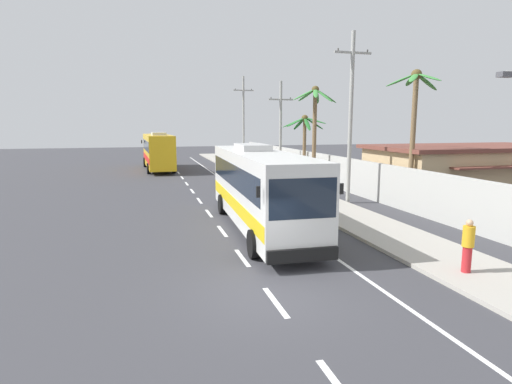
{
  "coord_description": "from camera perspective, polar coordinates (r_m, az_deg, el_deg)",
  "views": [
    {
      "loc": [
        -3.26,
        -10.58,
        4.73
      ],
      "look_at": [
        1.58,
        7.38,
        1.7
      ],
      "focal_mm": 29.33,
      "sensor_mm": 36.0,
      "label": 1
    }
  ],
  "objects": [
    {
      "name": "coach_bus_far_lane",
      "position": [
        44.56,
        -13.2,
        5.54
      ],
      "size": [
        3.2,
        11.02,
        3.93
      ],
      "color": "gold",
      "rests_on": "ground"
    },
    {
      "name": "sidewalk_kerb",
      "position": [
        23.38,
        10.76,
        -2.42
      ],
      "size": [
        3.2,
        90.0,
        0.14
      ],
      "primitive_type": "cube",
      "color": "#A8A399",
      "rests_on": "ground"
    },
    {
      "name": "utility_pole_far",
      "position": [
        37.71,
        3.36,
        8.74
      ],
      "size": [
        2.26,
        0.24,
        8.47
      ],
      "color": "#9E9E99",
      "rests_on": "ground"
    },
    {
      "name": "motorcycle_beside_bus",
      "position": [
        27.41,
        -0.52,
        0.67
      ],
      "size": [
        0.56,
        1.96,
        1.58
      ],
      "color": "black",
      "rests_on": "ground"
    },
    {
      "name": "ground_plane",
      "position": [
        12.04,
        1.95,
        -13.88
      ],
      "size": [
        160.0,
        160.0,
        0.0
      ],
      "primitive_type": "plane",
      "color": "#3A3A3F"
    },
    {
      "name": "utility_pole_distant",
      "position": [
        50.36,
        -1.71,
        9.93
      ],
      "size": [
        2.43,
        0.24,
        10.27
      ],
      "color": "#9E9E99",
      "rests_on": "ground"
    },
    {
      "name": "palm_nearest",
      "position": [
        36.38,
        6.62,
        8.2
      ],
      "size": [
        3.75,
        3.64,
        5.52
      ],
      "color": "brown",
      "rests_on": "ground"
    },
    {
      "name": "coach_bus_foreground",
      "position": [
        18.88,
        0.45,
        0.83
      ],
      "size": [
        3.16,
        12.01,
        3.78
      ],
      "color": "silver",
      "rests_on": "ground"
    },
    {
      "name": "pedestrian_midwalk",
      "position": [
        29.66,
        3.24,
        1.96
      ],
      "size": [
        0.36,
        0.36,
        1.61
      ],
      "rotation": [
        0.0,
        0.0,
        6.22
      ],
      "color": "navy",
      "rests_on": "sidewalk_kerb"
    },
    {
      "name": "pedestrian_near_kerb",
      "position": [
        28.8,
        6.9,
        1.85
      ],
      "size": [
        0.36,
        0.36,
        1.74
      ],
      "rotation": [
        0.0,
        0.0,
        5.31
      ],
      "color": "red",
      "rests_on": "sidewalk_kerb"
    },
    {
      "name": "palm_second",
      "position": [
        24.37,
        20.78,
        10.15
      ],
      "size": [
        2.84,
        3.18,
        7.61
      ],
      "color": "brown",
      "rests_on": "ground"
    },
    {
      "name": "utility_pole_mid",
      "position": [
        25.5,
        12.78,
        10.1
      ],
      "size": [
        2.32,
        0.24,
        9.98
      ],
      "color": "#9E9E99",
      "rests_on": "ground"
    },
    {
      "name": "roadside_building",
      "position": [
        30.48,
        26.95,
        2.54
      ],
      "size": [
        12.55,
        7.37,
        3.37
      ],
      "color": "tan",
      "rests_on": "ground"
    },
    {
      "name": "lane_markings",
      "position": [
        25.9,
        -3.03,
        -1.28
      ],
      "size": [
        3.37,
        71.0,
        0.01
      ],
      "color": "white",
      "rests_on": "ground"
    },
    {
      "name": "pedestrian_far_walk",
      "position": [
        14.65,
        26.93,
        -6.44
      ],
      "size": [
        0.36,
        0.36,
        1.69
      ],
      "rotation": [
        0.0,
        0.0,
        6.19
      ],
      "color": "red",
      "rests_on": "sidewalk_kerb"
    },
    {
      "name": "palm_third",
      "position": [
        32.11,
        8.03,
        10.14
      ],
      "size": [
        3.52,
        3.51,
        7.54
      ],
      "color": "brown",
      "rests_on": "ground"
    },
    {
      "name": "boundary_wall",
      "position": [
        28.44,
        14.23,
        1.81
      ],
      "size": [
        0.24,
        60.0,
        2.38
      ],
      "primitive_type": "cube",
      "color": "#B2B2AD",
      "rests_on": "ground"
    }
  ]
}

